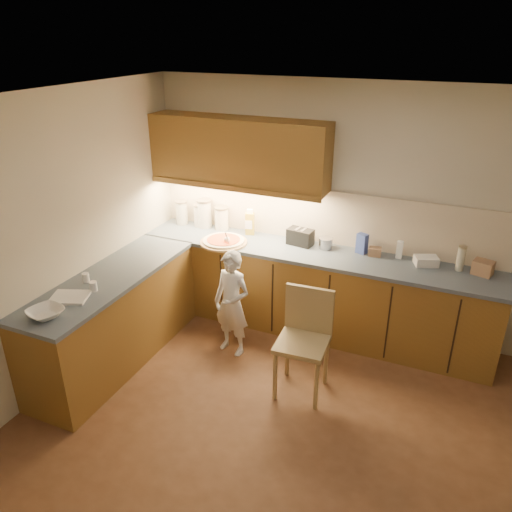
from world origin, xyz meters
name	(u,v)px	position (x,y,z in m)	size (l,w,h in m)	color
room	(295,252)	(0.00, 0.00, 1.68)	(4.54, 4.50, 2.62)	#57341E
l_counter	(247,299)	(-0.92, 1.25, 0.46)	(3.77, 2.62, 0.92)	brown
backsplash	(322,216)	(-0.38, 1.99, 1.21)	(3.75, 0.02, 0.58)	beige
upper_cabinets	(238,152)	(-1.27, 1.82, 1.85)	(1.95, 0.36, 0.73)	brown
pizza_on_board	(224,241)	(-1.32, 1.52, 0.94)	(0.51, 0.51, 0.21)	tan
child	(232,303)	(-0.96, 0.97, 0.55)	(0.40, 0.26, 1.10)	white
wooden_chair	(305,334)	(-0.12, 0.72, 0.56)	(0.46, 0.46, 0.97)	tan
mixing_bowl	(45,313)	(-1.95, -0.38, 0.95)	(0.27, 0.27, 0.07)	white
canister_a	(182,212)	(-2.04, 1.86, 1.06)	(0.14, 0.14, 0.28)	silver
canister_b	(200,215)	(-1.81, 1.89, 1.05)	(0.15, 0.15, 0.26)	silver
canister_c	(204,213)	(-1.74, 1.88, 1.09)	(0.17, 0.17, 0.33)	silver
canister_d	(222,218)	(-1.53, 1.89, 1.05)	(0.16, 0.16, 0.27)	white
oil_jug	(250,223)	(-1.17, 1.88, 1.05)	(0.11, 0.10, 0.29)	gold
toaster	(300,237)	(-0.56, 1.82, 1.01)	(0.29, 0.19, 0.18)	black
steel_pot	(326,243)	(-0.28, 1.83, 0.98)	(0.15, 0.15, 0.12)	#A5A5AA
blue_box	(362,244)	(0.09, 1.86, 1.02)	(0.10, 0.07, 0.21)	#374DA7
card_box_a	(375,252)	(0.23, 1.85, 0.96)	(0.13, 0.09, 0.09)	#A87D5A
white_bottle	(400,250)	(0.47, 1.89, 1.01)	(0.06, 0.06, 0.18)	white
flat_pack	(426,261)	(0.73, 1.83, 0.96)	(0.22, 0.15, 0.09)	silver
tall_jar	(461,258)	(1.04, 1.84, 1.05)	(0.08, 0.08, 0.25)	silver
card_box_b	(483,268)	(1.24, 1.83, 0.99)	(0.18, 0.14, 0.14)	#A77D5A
dough_cloth	(70,297)	(-1.99, -0.07, 0.93)	(0.31, 0.24, 0.02)	silver
spice_jar_a	(86,277)	(-2.07, 0.23, 0.96)	(0.06, 0.06, 0.08)	white
spice_jar_b	(93,286)	(-1.89, 0.11, 0.96)	(0.07, 0.07, 0.09)	white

